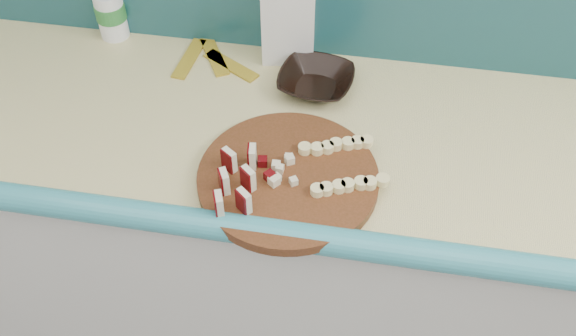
{
  "coord_description": "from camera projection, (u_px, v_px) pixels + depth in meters",
  "views": [
    {
      "loc": [
        0.4,
        0.48,
        1.91
      ],
      "look_at": [
        0.25,
        1.33,
        0.95
      ],
      "focal_mm": 40.0,
      "sensor_mm": 36.0,
      "label": 1
    }
  ],
  "objects": [
    {
      "name": "canister",
      "position": [
        111.0,
        14.0,
        1.62
      ],
      "size": [
        0.08,
        0.08,
        0.12
      ],
      "rotation": [
        0.0,
        0.0,
        -0.19
      ],
      "color": "white",
      "rests_on": "kitchen_counter"
    },
    {
      "name": "banana_slices",
      "position": [
        343.0,
        165.0,
        1.32
      ],
      "size": [
        0.19,
        0.18,
        0.02
      ],
      "color": "#F3E094",
      "rests_on": "cutting_board"
    },
    {
      "name": "flour_bag",
      "position": [
        288.0,
        19.0,
        1.53
      ],
      "size": [
        0.14,
        0.11,
        0.21
      ],
      "primitive_type": "cube",
      "rotation": [
        0.0,
        0.0,
        0.17
      ],
      "color": "silver",
      "rests_on": "kitchen_counter"
    },
    {
      "name": "cutting_board",
      "position": [
        288.0,
        178.0,
        1.32
      ],
      "size": [
        0.48,
        0.48,
        0.02
      ],
      "primitive_type": "cylinder",
      "rotation": [
        0.0,
        0.0,
        0.34
      ],
      "color": "#42250E",
      "rests_on": "kitchen_counter"
    },
    {
      "name": "kitchen_counter",
      "position": [
        245.0,
        238.0,
        1.79
      ],
      "size": [
        2.2,
        0.63,
        0.91
      ],
      "color": "silver",
      "rests_on": "ground"
    },
    {
      "name": "banana_peel",
      "position": [
        211.0,
        60.0,
        1.59
      ],
      "size": [
        0.21,
        0.18,
        0.01
      ],
      "rotation": [
        0.0,
        0.0,
        0.34
      ],
      "color": "gold",
      "rests_on": "kitchen_counter"
    },
    {
      "name": "apple_chunks",
      "position": [
        277.0,
        173.0,
        1.3
      ],
      "size": [
        0.06,
        0.06,
        0.02
      ],
      "color": "beige",
      "rests_on": "cutting_board"
    },
    {
      "name": "apple_wedges",
      "position": [
        236.0,
        180.0,
        1.27
      ],
      "size": [
        0.08,
        0.17,
        0.05
      ],
      "color": "beige",
      "rests_on": "cutting_board"
    },
    {
      "name": "brown_bowl",
      "position": [
        316.0,
        82.0,
        1.51
      ],
      "size": [
        0.2,
        0.2,
        0.04
      ],
      "primitive_type": "imported",
      "rotation": [
        0.0,
        0.0,
        -0.13
      ],
      "color": "black",
      "rests_on": "kitchen_counter"
    }
  ]
}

